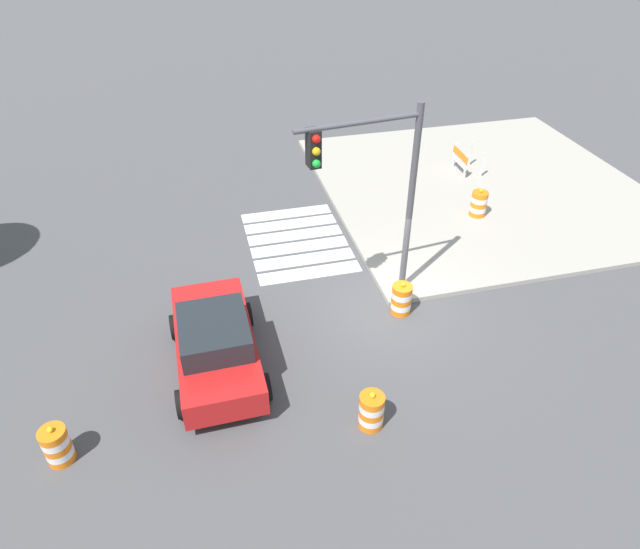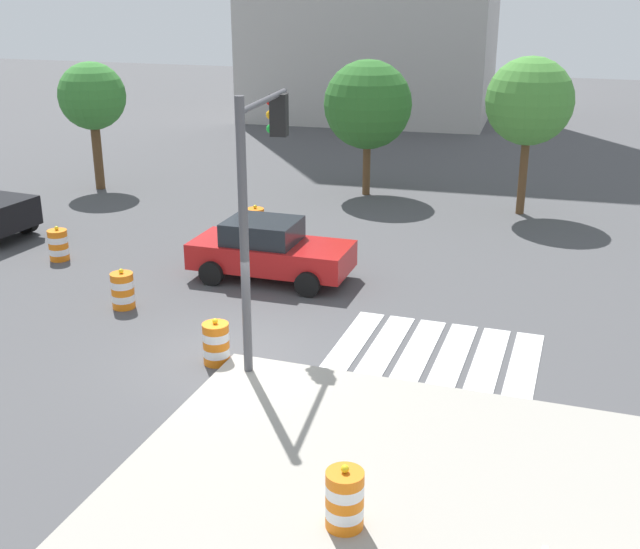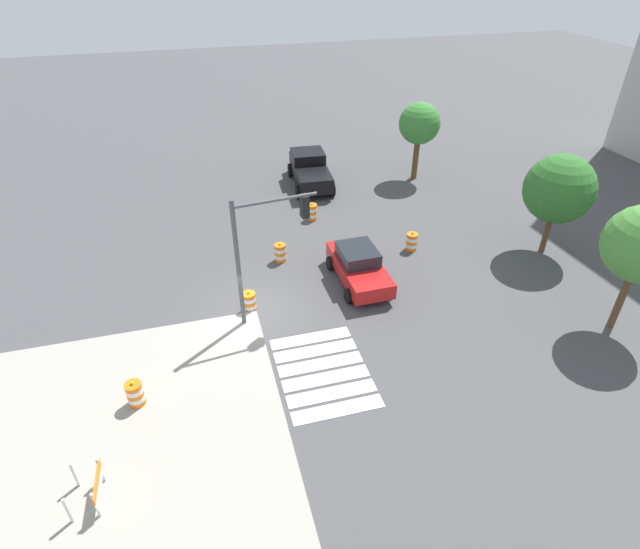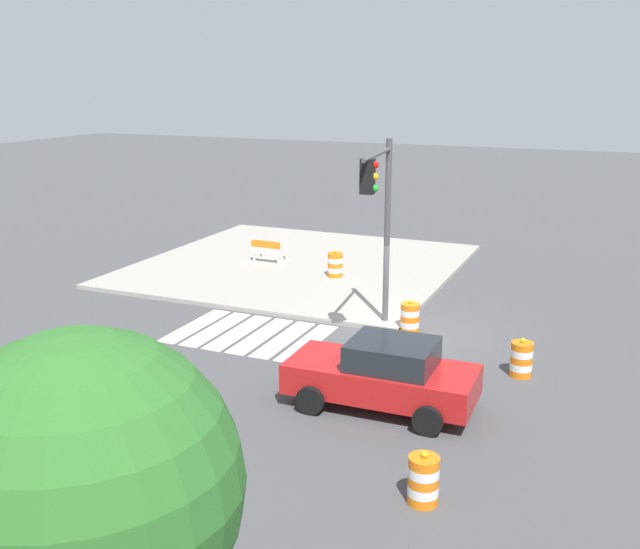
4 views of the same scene
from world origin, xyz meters
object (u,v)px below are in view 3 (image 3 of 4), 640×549
object	(u,v)px
traffic_barrel_crosswalk_end	(412,242)
traffic_barrel_median_far	(312,212)
traffic_barrel_on_sidewalk	(135,394)
pickup_truck	(309,169)
traffic_barrel_median_near	(280,253)
traffic_light_pole	(265,237)
street_tree_streetside_mid	(559,189)
traffic_barrel_near_corner	(249,302)
street_tree_streetside_far	(419,124)
construction_barricade	(92,486)
sports_car	(359,266)

from	to	relation	value
traffic_barrel_crosswalk_end	traffic_barrel_median_far	distance (m)	6.02
traffic_barrel_crosswalk_end	traffic_barrel_on_sidewalk	size ratio (longest dim) A/B	1.00
pickup_truck	traffic_barrel_median_far	world-z (taller)	pickup_truck
traffic_barrel_crosswalk_end	traffic_barrel_median_near	world-z (taller)	same
traffic_light_pole	street_tree_streetside_mid	distance (m)	14.32
pickup_truck	traffic_light_pole	world-z (taller)	traffic_light_pole
traffic_barrel_near_corner	traffic_light_pole	bearing A→B (deg)	45.73
traffic_barrel_crosswalk_end	street_tree_streetside_far	size ratio (longest dim) A/B	0.21
street_tree_streetside_mid	construction_barricade	bearing A→B (deg)	-67.47
construction_barricade	street_tree_streetside_mid	world-z (taller)	street_tree_streetside_mid
traffic_barrel_median_near	traffic_light_pole	world-z (taller)	traffic_light_pole
traffic_barrel_on_sidewalk	construction_barricade	size ratio (longest dim) A/B	0.78
sports_car	traffic_barrel_median_far	bearing A→B (deg)	-175.15
traffic_barrel_median_near	street_tree_streetside_mid	distance (m)	13.50
street_tree_streetside_mid	street_tree_streetside_far	size ratio (longest dim) A/B	1.03
street_tree_streetside_mid	street_tree_streetside_far	distance (m)	10.45
sports_car	traffic_barrel_near_corner	world-z (taller)	sports_car
traffic_barrel_on_sidewalk	street_tree_streetside_far	bearing A→B (deg)	132.07
pickup_truck	street_tree_streetside_mid	world-z (taller)	street_tree_streetside_mid
traffic_barrel_crosswalk_end	traffic_barrel_on_sidewalk	xyz separation A→B (m)	(7.02, -13.11, 0.15)
construction_barricade	traffic_barrel_on_sidewalk	bearing A→B (deg)	162.96
traffic_barrel_near_corner	traffic_barrel_median_near	xyz separation A→B (m)	(-3.53, 2.05, 0.00)
pickup_truck	street_tree_streetside_mid	size ratio (longest dim) A/B	1.05
construction_barricade	street_tree_streetside_far	world-z (taller)	street_tree_streetside_far
traffic_barrel_median_far	traffic_barrel_crosswalk_end	bearing A→B (deg)	41.96
traffic_barrel_near_corner	street_tree_streetside_mid	xyz separation A→B (m)	(-0.95, 14.97, 2.93)
traffic_barrel_median_far	street_tree_streetside_far	xyz separation A→B (m)	(-3.81, 7.86, 3.09)
traffic_barrel_near_corner	sports_car	bearing A→B (deg)	99.90
pickup_truck	traffic_light_pole	xyz separation A→B (m)	(12.80, -4.93, 2.94)
traffic_light_pole	street_tree_streetside_far	distance (m)	16.66
traffic_light_pole	street_tree_streetside_mid	bearing A→B (deg)	96.81
traffic_barrel_crosswalk_end	traffic_light_pole	bearing A→B (deg)	-65.69
traffic_barrel_near_corner	street_tree_streetside_mid	bearing A→B (deg)	93.63
traffic_barrel_crosswalk_end	street_tree_streetside_mid	xyz separation A→B (m)	(1.86, 6.33, 2.93)
traffic_barrel_near_corner	traffic_barrel_crosswalk_end	bearing A→B (deg)	108.03
traffic_barrel_median_near	street_tree_streetside_mid	world-z (taller)	street_tree_streetside_mid
sports_car	traffic_barrel_median_near	size ratio (longest dim) A/B	4.24
traffic_barrel_on_sidewalk	construction_barricade	xyz separation A→B (m)	(3.33, -1.02, 0.12)
construction_barricade	traffic_light_pole	size ratio (longest dim) A/B	0.24
traffic_light_pole	street_tree_streetside_mid	size ratio (longest dim) A/B	1.09
traffic_barrel_crosswalk_end	construction_barricade	world-z (taller)	construction_barricade
traffic_barrel_near_corner	traffic_barrel_median_far	world-z (taller)	same
sports_car	traffic_barrel_crosswalk_end	distance (m)	3.99
traffic_barrel_on_sidewalk	street_tree_streetside_mid	size ratio (longest dim) A/B	0.20
traffic_barrel_median_near	traffic_light_pole	distance (m)	5.65
traffic_barrel_median_near	construction_barricade	bearing A→B (deg)	-34.25
traffic_barrel_median_near	street_tree_streetside_far	distance (m)	13.25
pickup_truck	traffic_barrel_median_far	xyz separation A→B (m)	(4.77, -1.07, -0.52)
traffic_light_pole	traffic_barrel_on_sidewalk	bearing A→B (deg)	-56.53
traffic_barrel_median_far	street_tree_streetside_far	distance (m)	9.26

